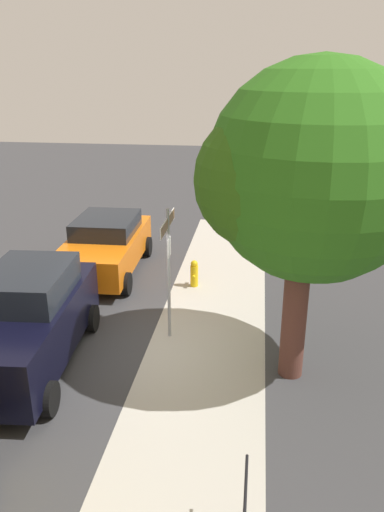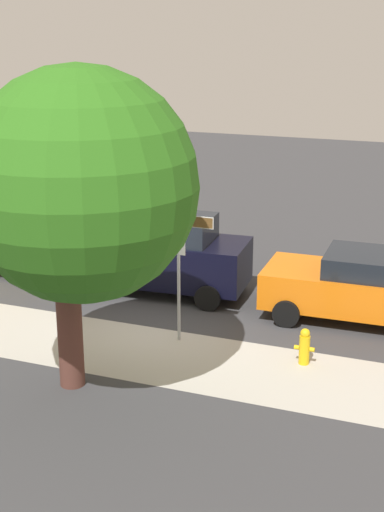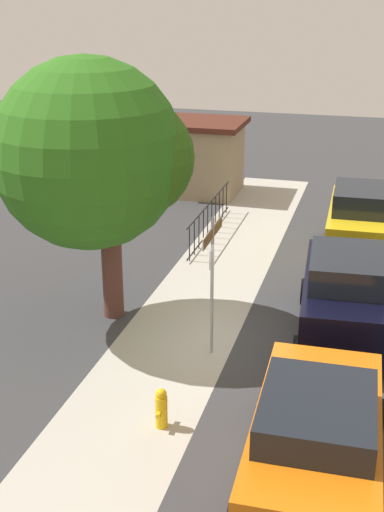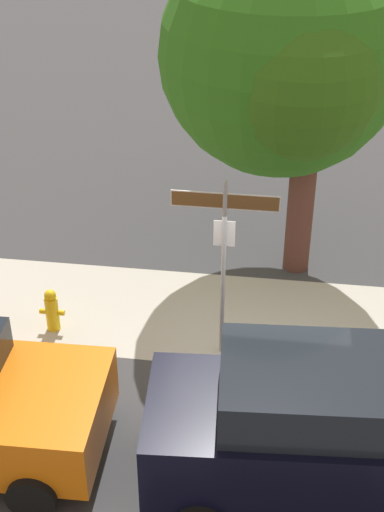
{
  "view_description": "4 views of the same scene",
  "coord_description": "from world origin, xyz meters",
  "px_view_note": "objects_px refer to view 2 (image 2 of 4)",
  "views": [
    {
      "loc": [
        9.38,
        2.27,
        5.87
      ],
      "look_at": [
        -1.7,
        0.77,
        1.59
      ],
      "focal_mm": 34.84,
      "sensor_mm": 36.0,
      "label": 1
    },
    {
      "loc": [
        -6.2,
        14.21,
        6.72
      ],
      "look_at": [
        -0.75,
        0.04,
        1.86
      ],
      "focal_mm": 51.29,
      "sensor_mm": 36.0,
      "label": 2
    },
    {
      "loc": [
        -13.3,
        -2.72,
        7.36
      ],
      "look_at": [
        -0.39,
        0.89,
        2.11
      ],
      "focal_mm": 48.27,
      "sensor_mm": 36.0,
      "label": 3
    },
    {
      "loc": [
        0.23,
        -8.97,
        7.72
      ],
      "look_at": [
        -1.03,
        0.17,
        1.92
      ],
      "focal_mm": 52.17,
      "sensor_mm": 36.0,
      "label": 4
    }
  ],
  "objects_px": {
    "street_sign": "(179,247)",
    "fire_hydrant": "(304,346)",
    "shade_tree": "(86,182)",
    "car_black": "(163,255)",
    "car_orange": "(362,286)"
  },
  "relations": [
    {
      "from": "car_black",
      "to": "car_orange",
      "type": "bearing_deg",
      "value": 175.21
    },
    {
      "from": "shade_tree",
      "to": "fire_hydrant",
      "type": "distance_m",
      "value": 5.67
    },
    {
      "from": "street_sign",
      "to": "car_orange",
      "type": "height_order",
      "value": "street_sign"
    },
    {
      "from": "car_black",
      "to": "fire_hydrant",
      "type": "height_order",
      "value": "car_black"
    },
    {
      "from": "shade_tree",
      "to": "car_black",
      "type": "distance_m",
      "value": 6.27
    },
    {
      "from": "street_sign",
      "to": "car_orange",
      "type": "bearing_deg",
      "value": -144.16
    },
    {
      "from": "street_sign",
      "to": "car_black",
      "type": "height_order",
      "value": "street_sign"
    },
    {
      "from": "street_sign",
      "to": "fire_hydrant",
      "type": "relative_size",
      "value": 3.93
    },
    {
      "from": "shade_tree",
      "to": "car_black",
      "type": "height_order",
      "value": "shade_tree"
    },
    {
      "from": "shade_tree",
      "to": "fire_hydrant",
      "type": "height_order",
      "value": "shade_tree"
    },
    {
      "from": "car_orange",
      "to": "fire_hydrant",
      "type": "height_order",
      "value": "car_orange"
    },
    {
      "from": "street_sign",
      "to": "fire_hydrant",
      "type": "distance_m",
      "value": 3.37
    },
    {
      "from": "street_sign",
      "to": "car_black",
      "type": "bearing_deg",
      "value": -60.12
    },
    {
      "from": "shade_tree",
      "to": "car_orange",
      "type": "bearing_deg",
      "value": -128.1
    },
    {
      "from": "shade_tree",
      "to": "car_black",
      "type": "xyz_separation_m",
      "value": [
        0.9,
        -5.41,
        -3.03
      ]
    }
  ]
}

